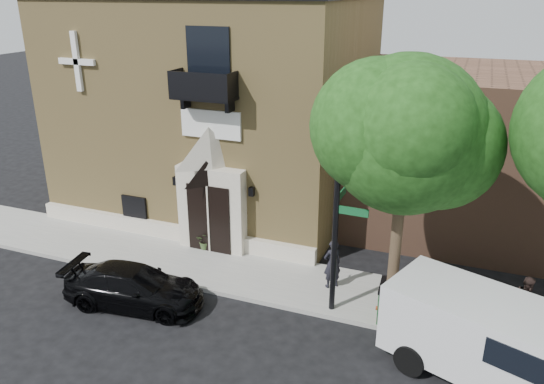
# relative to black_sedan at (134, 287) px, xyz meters

# --- Properties ---
(ground) EXTENTS (120.00, 120.00, 0.00)m
(ground) POSITION_rel_black_sedan_xyz_m (1.64, 1.40, -0.64)
(ground) COLOR black
(ground) RESTS_ON ground
(sidewalk) EXTENTS (42.00, 3.00, 0.15)m
(sidewalk) POSITION_rel_black_sedan_xyz_m (2.64, 2.90, -0.57)
(sidewalk) COLOR gray
(sidewalk) RESTS_ON ground
(church) EXTENTS (12.20, 11.01, 9.30)m
(church) POSITION_rel_black_sedan_xyz_m (-1.35, 9.35, 3.99)
(church) COLOR tan
(church) RESTS_ON ground
(street_tree_left) EXTENTS (4.97, 4.38, 7.77)m
(street_tree_left) POSITION_rel_black_sedan_xyz_m (7.67, 1.75, 5.22)
(street_tree_left) COLOR #38281C
(street_tree_left) RESTS_ON sidewalk
(black_sedan) EXTENTS (4.61, 2.34, 1.28)m
(black_sedan) POSITION_rel_black_sedan_xyz_m (0.00, 0.00, 0.00)
(black_sedan) COLOR black
(black_sedan) RESTS_ON ground
(cargo_van) EXTENTS (5.92, 3.97, 2.26)m
(cargo_van) POSITION_rel_black_sedan_xyz_m (10.72, 0.15, 0.62)
(cargo_van) COLOR silver
(cargo_van) RESTS_ON ground
(street_sign) EXTENTS (1.02, 1.02, 6.44)m
(street_sign) POSITION_rel_black_sedan_xyz_m (5.92, 1.83, 2.75)
(street_sign) COLOR black
(street_sign) RESTS_ON sidewalk
(fire_hydrant) EXTENTS (0.44, 0.35, 0.78)m
(fire_hydrant) POSITION_rel_black_sedan_xyz_m (7.48, 1.71, -0.11)
(fire_hydrant) COLOR maroon
(fire_hydrant) RESTS_ON sidewalk
(dumpster) EXTENTS (1.78, 1.08, 1.13)m
(dumpster) POSITION_rel_black_sedan_xyz_m (8.15, 1.97, 0.08)
(dumpster) COLOR #0F3A1A
(dumpster) RESTS_ON sidewalk
(planter) EXTENTS (0.74, 0.69, 0.68)m
(planter) POSITION_rel_black_sedan_xyz_m (0.40, 3.96, -0.15)
(planter) COLOR #3E562B
(planter) RESTS_ON sidewalk
(pedestrian_near) EXTENTS (0.73, 0.71, 1.69)m
(pedestrian_near) POSITION_rel_black_sedan_xyz_m (5.55, 3.05, 0.35)
(pedestrian_near) COLOR black
(pedestrian_near) RESTS_ON sidewalk
(pedestrian_far) EXTENTS (0.70, 0.82, 1.50)m
(pedestrian_far) POSITION_rel_black_sedan_xyz_m (11.34, 3.15, 0.26)
(pedestrian_far) COLOR #322420
(pedestrian_far) RESTS_ON sidewalk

